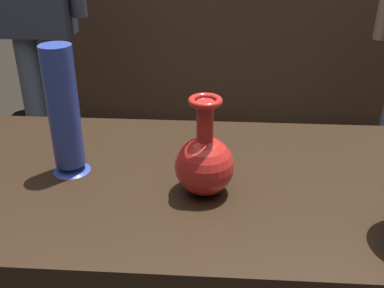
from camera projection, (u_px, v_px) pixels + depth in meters
back_display_shelf at (209, 52)px, 3.13m from camera, size 2.60×0.40×0.99m
vase_centerpiece at (204, 162)px, 0.95m from camera, size 0.13×0.13×0.22m
vase_left_accent at (64, 114)px, 1.00m from camera, size 0.09×0.09×0.30m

